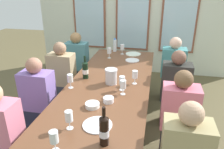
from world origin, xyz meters
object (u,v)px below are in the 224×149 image
at_px(wine_bottle_1, 85,70).
at_px(wine_glass_4, 135,75).
at_px(dining_table, 110,86).
at_px(tasting_bowl_1, 109,100).
at_px(wine_glass_7, 54,138).
at_px(seated_person_3, 172,72).
at_px(wine_bottle_0, 104,130).
at_px(seated_person_5, 178,120).
at_px(seated_person_1, 175,92).
at_px(seated_person_4, 39,102).
at_px(seated_person_2, 77,64).
at_px(seated_person_0, 63,79).
at_px(white_plate_2, 97,125).
at_px(seated_person_6, 2,139).
at_px(wine_glass_0, 123,85).
at_px(wine_glass_2, 69,117).
at_px(white_plate_0, 132,60).
at_px(tasting_bowl_0, 92,105).
at_px(wine_glass_5, 122,81).
at_px(wine_glass_1, 122,48).
at_px(metal_pitcher, 111,76).
at_px(water_bottle, 115,45).
at_px(wine_glass_6, 109,51).
at_px(wine_glass_3, 70,79).

relative_size(wine_bottle_1, wine_glass_4, 1.77).
xyz_separation_m(dining_table, tasting_bowl_1, (0.09, -0.52, 0.09)).
relative_size(wine_glass_7, seated_person_3, 0.16).
relative_size(wine_bottle_0, wine_glass_4, 1.92).
relative_size(seated_person_3, seated_person_5, 1.00).
height_order(wine_bottle_1, tasting_bowl_1, wine_bottle_1).
bearing_deg(wine_glass_7, seated_person_1, 58.60).
height_order(wine_glass_7, seated_person_4, seated_person_4).
bearing_deg(seated_person_1, seated_person_3, 90.00).
bearing_deg(seated_person_4, seated_person_5, -1.49).
bearing_deg(seated_person_2, seated_person_0, -90.00).
height_order(white_plate_2, wine_glass_7, wine_glass_7).
distance_m(seated_person_4, seated_person_6, 0.71).
distance_m(white_plate_2, seated_person_1, 1.46).
relative_size(seated_person_4, seated_person_5, 1.00).
distance_m(wine_glass_0, wine_glass_2, 0.79).
height_order(white_plate_0, seated_person_6, seated_person_6).
bearing_deg(dining_table, seated_person_3, 51.04).
bearing_deg(wine_bottle_1, seated_person_2, 116.29).
bearing_deg(tasting_bowl_0, seated_person_0, 127.64).
height_order(wine_glass_5, wine_glass_7, same).
xyz_separation_m(wine_glass_1, seated_person_4, (-0.80, -1.49, -0.33)).
relative_size(wine_glass_7, seated_person_2, 0.16).
height_order(wine_glass_5, seated_person_4, seated_person_4).
distance_m(tasting_bowl_0, wine_glass_0, 0.43).
xyz_separation_m(seated_person_1, seated_person_6, (-1.67, -1.35, 0.00)).
distance_m(wine_glass_1, seated_person_3, 0.94).
bearing_deg(seated_person_1, white_plate_2, -121.26).
distance_m(wine_bottle_0, seated_person_6, 1.10).
relative_size(seated_person_2, seated_person_5, 1.00).
bearing_deg(wine_glass_1, seated_person_6, -110.00).
bearing_deg(wine_glass_0, wine_glass_1, 99.66).
distance_m(tasting_bowl_0, seated_person_5, 0.95).
relative_size(metal_pitcher, wine_bottle_0, 0.57).
xyz_separation_m(water_bottle, wine_glass_5, (0.38, -1.50, 0.00)).
bearing_deg(wine_bottle_0, wine_glass_6, 101.40).
bearing_deg(water_bottle, wine_glass_4, -68.66).
bearing_deg(wine_glass_1, wine_glass_6, -124.86).
xyz_separation_m(water_bottle, seated_person_4, (-0.64, -1.63, -0.33)).
xyz_separation_m(white_plate_0, wine_glass_3, (-0.60, -1.13, 0.11)).
bearing_deg(wine_bottle_0, wine_glass_2, 159.04).
bearing_deg(seated_person_6, wine_glass_2, 1.73).
bearing_deg(seated_person_6, wine_glass_6, 72.22).
height_order(wine_glass_4, seated_person_6, seated_person_6).
xyz_separation_m(wine_bottle_0, seated_person_5, (0.63, 0.77, -0.34)).
distance_m(water_bottle, seated_person_2, 0.76).
relative_size(dining_table, seated_person_0, 2.45).
bearing_deg(wine_glass_1, wine_glass_3, -105.21).
xyz_separation_m(seated_person_5, seated_person_6, (-1.67, -0.66, 0.00)).
xyz_separation_m(tasting_bowl_1, wine_glass_5, (0.09, 0.30, 0.09)).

